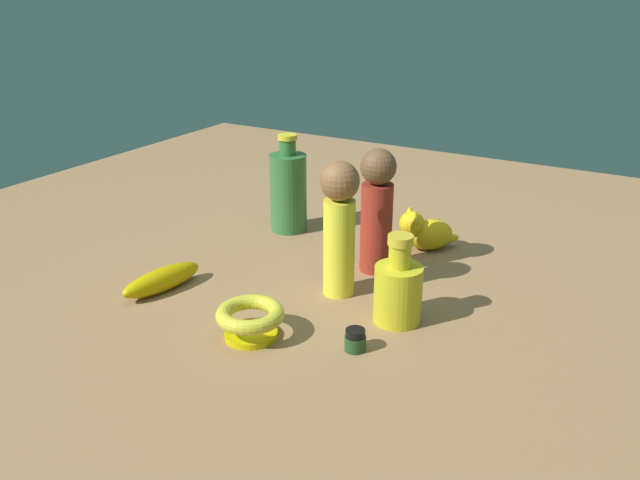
% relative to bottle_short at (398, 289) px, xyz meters
% --- Properties ---
extents(ground, '(2.00, 2.00, 0.00)m').
position_rel_bottle_short_xyz_m(ground, '(0.07, 0.18, -0.06)').
color(ground, '#936D47').
extents(bottle_short, '(0.08, 0.08, 0.15)m').
position_rel_bottle_short_xyz_m(bottle_short, '(0.00, 0.00, 0.00)').
color(bottle_short, gold).
rests_on(bottle_short, ground).
extents(person_figure_adult, '(0.07, 0.07, 0.24)m').
position_rel_bottle_short_xyz_m(person_figure_adult, '(0.04, 0.13, 0.07)').
color(person_figure_adult, yellow).
rests_on(person_figure_adult, ground).
extents(banana, '(0.16, 0.07, 0.04)m').
position_rel_bottle_short_xyz_m(banana, '(-0.11, 0.41, -0.04)').
color(banana, '#BDA104').
rests_on(banana, ground).
extents(person_figure_child, '(0.07, 0.07, 0.24)m').
position_rel_bottle_short_xyz_m(person_figure_child, '(0.16, 0.12, 0.07)').
color(person_figure_child, maroon).
rests_on(person_figure_child, ground).
extents(bottle_tall, '(0.08, 0.08, 0.21)m').
position_rel_bottle_short_xyz_m(bottle_tall, '(0.26, 0.37, 0.03)').
color(bottle_tall, '#316E37').
rests_on(bottle_tall, ground).
extents(nail_polish_jar, '(0.03, 0.03, 0.03)m').
position_rel_bottle_short_xyz_m(nail_polish_jar, '(-0.11, 0.02, -0.04)').
color(nail_polish_jar, '#1E441F').
rests_on(nail_polish_jar, ground).
extents(cat_figurine, '(0.11, 0.11, 0.09)m').
position_rel_bottle_short_xyz_m(cat_figurine, '(0.30, 0.07, -0.02)').
color(cat_figurine, yellow).
rests_on(cat_figurine, ground).
extents(bowl, '(0.11, 0.11, 0.05)m').
position_rel_bottle_short_xyz_m(bowl, '(-0.16, 0.17, -0.02)').
color(bowl, '#D0BE09').
rests_on(bowl, ground).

